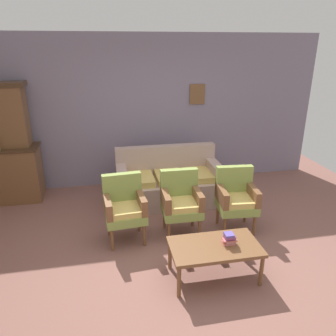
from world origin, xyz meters
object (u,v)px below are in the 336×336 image
at_px(book_stack_on_table, 229,239).
at_px(side_cabinet, 6,174).
at_px(armchair_near_cabinet, 181,200).
at_px(armchair_row_middle, 236,197).
at_px(coffee_table, 215,249).
at_px(armchair_by_doorway, 124,206).
at_px(floral_couch, 169,183).

bearing_deg(book_stack_on_table, side_cabinet, 139.09).
relative_size(side_cabinet, armchair_near_cabinet, 1.28).
relative_size(armchair_row_middle, coffee_table, 0.90).
height_order(side_cabinet, armchair_by_doorway, side_cabinet).
bearing_deg(armchair_by_doorway, side_cabinet, 139.82).
distance_m(floral_couch, book_stack_on_table, 2.03).
height_order(armchair_by_doorway, armchair_near_cabinet, same).
bearing_deg(floral_couch, armchair_by_doorway, -128.11).
xyz_separation_m(floral_couch, book_stack_on_table, (0.29, -2.00, 0.16)).
xyz_separation_m(side_cabinet, armchair_row_middle, (3.43, -1.60, 0.03)).
height_order(floral_couch, book_stack_on_table, floral_couch).
relative_size(armchair_by_doorway, armchair_row_middle, 1.00).
bearing_deg(coffee_table, floral_couch, 93.88).
relative_size(armchair_near_cabinet, book_stack_on_table, 5.79).
distance_m(side_cabinet, armchair_near_cabinet, 3.08).
xyz_separation_m(armchair_by_doorway, book_stack_on_table, (1.09, -0.99, -0.01)).
relative_size(side_cabinet, coffee_table, 1.16).
distance_m(armchair_by_doorway, coffee_table, 1.36).
relative_size(armchair_near_cabinet, armchair_row_middle, 1.00).
bearing_deg(book_stack_on_table, armchair_row_middle, 64.01).
bearing_deg(armchair_near_cabinet, side_cabinet, 149.31).
bearing_deg(side_cabinet, book_stack_on_table, -40.91).
xyz_separation_m(side_cabinet, book_stack_on_table, (2.96, -2.57, 0.02)).
bearing_deg(armchair_row_middle, book_stack_on_table, -115.99).
height_order(floral_couch, armchair_row_middle, same).
bearing_deg(book_stack_on_table, coffee_table, 178.02).
height_order(side_cabinet, armchair_row_middle, side_cabinet).
relative_size(side_cabinet, armchair_row_middle, 1.28).
bearing_deg(coffee_table, book_stack_on_table, -1.98).
relative_size(coffee_table, book_stack_on_table, 6.43).
height_order(armchair_near_cabinet, book_stack_on_table, armchair_near_cabinet).
bearing_deg(floral_couch, armchair_near_cabinet, -91.28).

